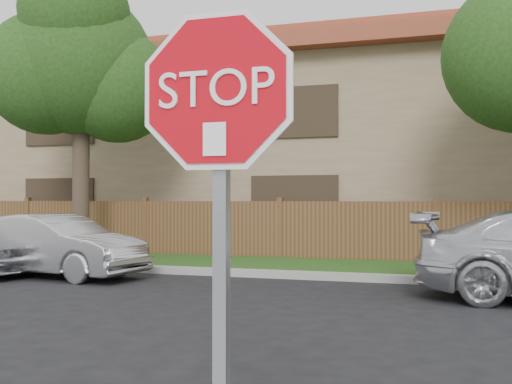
% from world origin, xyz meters
% --- Properties ---
extents(far_curb, '(70.00, 0.30, 0.15)m').
position_xyz_m(far_curb, '(0.00, 8.15, 0.07)').
color(far_curb, gray).
rests_on(far_curb, ground).
extents(grass_strip, '(70.00, 3.00, 0.12)m').
position_xyz_m(grass_strip, '(0.00, 9.80, 0.06)').
color(grass_strip, '#1E4714').
rests_on(grass_strip, ground).
extents(fence, '(70.00, 0.12, 1.60)m').
position_xyz_m(fence, '(0.00, 11.40, 0.80)').
color(fence, '#4D331B').
rests_on(fence, ground).
extents(apartment_building, '(35.20, 9.20, 7.20)m').
position_xyz_m(apartment_building, '(0.00, 17.00, 3.53)').
color(apartment_building, '#856F52').
rests_on(apartment_building, ground).
extents(tree_left, '(4.80, 3.90, 7.78)m').
position_xyz_m(tree_left, '(-8.98, 9.57, 5.22)').
color(tree_left, '#382B21').
rests_on(tree_left, ground).
extents(stop_sign, '(1.01, 0.13, 2.55)m').
position_xyz_m(stop_sign, '(-0.85, -1.48, 1.83)').
color(stop_sign, gray).
rests_on(stop_sign, sidewalk_near).
extents(sedan_left, '(4.21, 2.02, 1.33)m').
position_xyz_m(sedan_left, '(-7.72, 6.87, 0.67)').
color(sedan_left, '#A8A9AC').
rests_on(sedan_left, ground).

